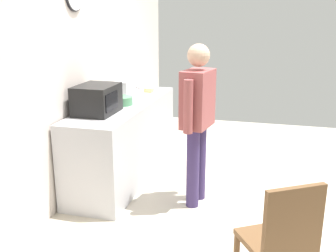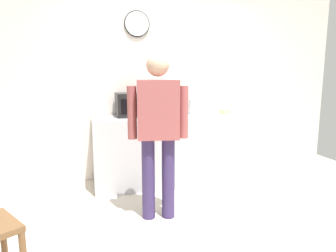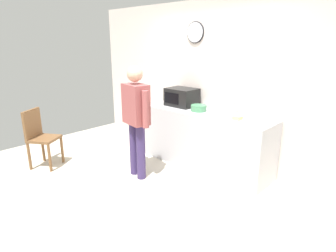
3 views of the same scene
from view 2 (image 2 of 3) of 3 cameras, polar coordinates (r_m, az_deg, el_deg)
ground_plane at (r=3.12m, az=6.24°, el=-17.89°), size 6.00×6.00×0.00m
back_wall at (r=4.30m, az=-1.32°, el=7.84°), size 5.40×0.13×2.60m
kitchen_counter at (r=4.09m, az=1.79°, el=-4.31°), size 2.22×0.62×0.91m
microwave at (r=3.94m, az=-6.15°, el=4.05°), size 0.50×0.39×0.30m
sandwich_plate at (r=4.13m, az=10.69°, el=2.39°), size 0.25×0.25×0.07m
salad_bowl at (r=3.95m, az=0.44°, el=2.62°), size 0.25×0.25×0.10m
cereal_bowl at (r=4.45m, az=13.82°, el=3.05°), size 0.21×0.21×0.08m
toaster at (r=4.21m, az=5.33°, el=3.74°), size 0.22×0.18×0.20m
fork_utensil at (r=4.36m, az=9.18°, el=2.59°), size 0.17×0.06×0.01m
spoon_utensil at (r=3.89m, az=6.40°, el=1.80°), size 0.17×0.07×0.01m
person_standing at (r=2.94m, az=-1.89°, el=0.23°), size 0.58×0.30×1.64m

